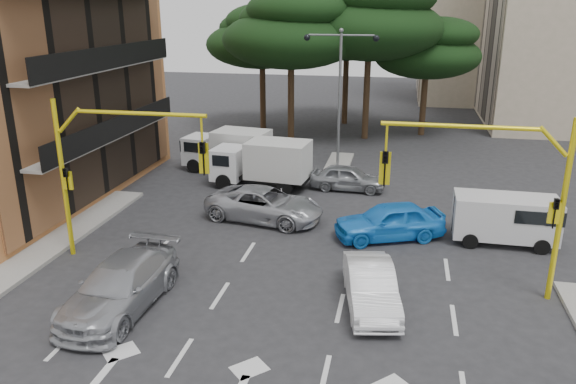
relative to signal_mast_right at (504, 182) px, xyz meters
name	(u,v)px	position (x,y,z in m)	size (l,w,h in m)	color
ground	(279,302)	(-6.80, -1.99, -3.88)	(120.00, 120.00, 0.00)	#28282B
median_strip	(337,166)	(-6.80, 14.01, -3.81)	(1.40, 6.00, 0.15)	gray
apartment_beige_far	(509,13)	(6.15, 42.01, 4.47)	(16.20, 12.15, 16.70)	tan
pine_left_near	(292,29)	(-10.75, 19.96, 3.72)	(9.15, 9.15, 10.23)	#382616
pine_center	(371,17)	(-5.75, 21.96, 4.41)	(9.98, 9.98, 11.16)	#382616
pine_left_far	(263,36)	(-13.75, 23.96, 3.03)	(8.32, 8.32, 9.30)	#382616
pine_right	(428,48)	(-1.75, 23.96, 2.33)	(7.49, 7.49, 8.37)	#382616
pine_back	(348,25)	(-7.75, 26.96, 3.72)	(9.15, 9.15, 10.23)	#382616
signal_mast_right	(504,182)	(0.00, 0.00, 0.00)	(5.79, 0.37, 6.00)	yellow
signal_mast_left	(105,159)	(-13.61, 0.00, 0.00)	(5.79, 0.37, 6.00)	yellow
street_lamp_center	(340,74)	(-6.80, 14.01, 1.54)	(4.16, 0.36, 7.77)	slate
car_white_hatch	(371,286)	(-3.89, -1.64, -3.20)	(1.45, 4.16, 1.37)	white
car_blue_compact	(389,221)	(-3.50, 4.00, -3.12)	(1.80, 4.47, 1.52)	#1B7FDF
car_silver_wagon	(120,286)	(-11.60, -3.35, -3.12)	(2.15, 5.30, 1.54)	#9D9FA5
car_silver_cross_a	(265,204)	(-8.99, 5.01, -3.16)	(2.40, 5.21, 1.45)	#ACADB4
car_silver_cross_b	(348,178)	(-5.80, 10.02, -3.23)	(1.55, 3.86, 1.31)	#909398
van_white	(505,220)	(1.02, 4.47, -2.89)	(1.80, 3.98, 1.99)	silver
box_truck_a	(227,151)	(-12.91, 12.01, -2.66)	(2.09, 4.98, 2.45)	silver
box_truck_b	(261,164)	(-10.28, 9.51, -2.62)	(2.16, 5.15, 2.53)	white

